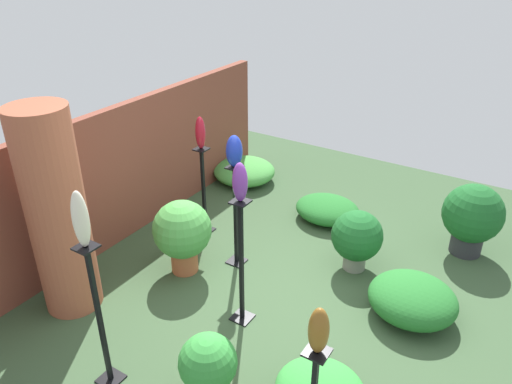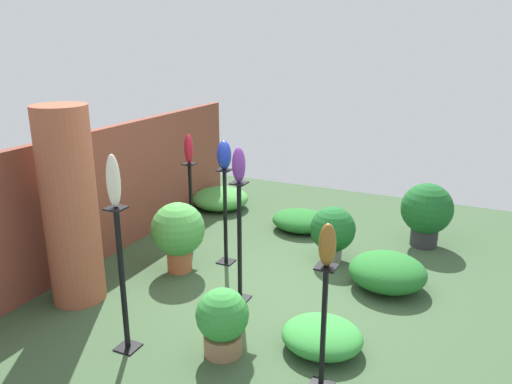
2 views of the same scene
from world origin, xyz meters
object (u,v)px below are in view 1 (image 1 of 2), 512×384
object	(u,v)px
art_vase_ruby	(200,133)
potted_plant_front_left	(472,216)
potted_plant_front_right	(357,237)
art_vase_ivory	(81,219)
potted_plant_mid_left	(182,232)
art_vase_violet	(240,182)
art_vase_cobalt	(234,151)
pedestal_ruby	(204,195)
potted_plant_back_center	(208,367)
pedestal_violet	(241,268)
art_vase_bronze	(319,331)
pedestal_ivory	(100,323)
brick_pillar	(57,214)
pedestal_cobalt	(236,220)

from	to	relation	value
art_vase_ruby	potted_plant_front_left	world-z (taller)	art_vase_ruby
potted_plant_front_right	art_vase_ivory	bearing A→B (deg)	156.50
potted_plant_mid_left	potted_plant_front_left	bearing A→B (deg)	-51.61
art_vase_violet	art_vase_cobalt	world-z (taller)	art_vase_violet
potted_plant_front_right	pedestal_ruby	bearing A→B (deg)	97.98
art_vase_violet	potted_plant_back_center	distance (m)	1.56
art_vase_violet	potted_plant_front_left	bearing A→B (deg)	-34.10
potted_plant_front_right	potted_plant_front_left	distance (m)	1.45
pedestal_violet	art_vase_bronze	distance (m)	1.77
pedestal_ivory	art_vase_ivory	distance (m)	0.99
art_vase_ruby	potted_plant_front_right	distance (m)	2.19
art_vase_cobalt	potted_plant_front_left	size ratio (longest dim) A/B	0.40
art_vase_bronze	potted_plant_back_center	size ratio (longest dim) A/B	0.55
art_vase_ivory	pedestal_violet	bearing A→B (deg)	-23.04
pedestal_ruby	potted_plant_front_right	xyz separation A→B (m)	(0.27, -1.96, -0.11)
art_vase_cobalt	art_vase_ivory	bearing A→B (deg)	-178.44
brick_pillar	art_vase_bronze	xyz separation A→B (m)	(-0.30, -2.91, 0.21)
pedestal_cobalt	potted_plant_mid_left	distance (m)	0.61
brick_pillar	art_vase_ruby	world-z (taller)	brick_pillar
potted_plant_mid_left	art_vase_ivory	bearing A→B (deg)	-163.51
pedestal_ruby	art_vase_cobalt	world-z (taller)	art_vase_cobalt
pedestal_violet	art_vase_ivory	world-z (taller)	art_vase_ivory
art_vase_ruby	art_vase_violet	bearing A→B (deg)	-130.48
pedestal_violet	potted_plant_front_left	size ratio (longest dim) A/B	1.51
art_vase_cobalt	potted_plant_back_center	bearing A→B (deg)	-152.48
pedestal_ruby	art_vase_ruby	size ratio (longest dim) A/B	2.88
pedestal_cobalt	potted_plant_front_left	distance (m)	2.79
art_vase_ruby	potted_plant_front_right	xyz separation A→B (m)	(0.27, -1.96, -0.95)
art_vase_cobalt	potted_plant_front_left	bearing A→B (deg)	-53.49
art_vase_cobalt	potted_plant_front_left	world-z (taller)	art_vase_cobalt
brick_pillar	art_vase_ruby	size ratio (longest dim) A/B	5.33
pedestal_violet	pedestal_cobalt	distance (m)	0.98
art_vase_ivory	potted_plant_front_left	size ratio (longest dim) A/B	0.52
pedestal_violet	art_vase_ruby	world-z (taller)	art_vase_ruby
art_vase_ivory	brick_pillar	bearing A→B (deg)	63.94
pedestal_cobalt	pedestal_ivory	distance (m)	2.04
pedestal_ruby	art_vase_ruby	distance (m)	0.83
pedestal_cobalt	art_vase_cobalt	bearing A→B (deg)	90.00
pedestal_violet	art_vase_ruby	xyz separation A→B (m)	(1.14, 1.33, 0.74)
art_vase_violet	art_vase_bronze	xyz separation A→B (m)	(-1.03, -1.27, -0.25)
pedestal_cobalt	art_vase_ruby	size ratio (longest dim) A/B	3.09
potted_plant_back_center	brick_pillar	bearing A→B (deg)	83.51
potted_plant_mid_left	pedestal_ruby	bearing A→B (deg)	21.59
art_vase_cobalt	pedestal_ivory	bearing A→B (deg)	-178.44
art_vase_ruby	potted_plant_front_right	bearing A→B (deg)	-82.02
pedestal_cobalt	brick_pillar	bearing A→B (deg)	145.40
pedestal_ivory	potted_plant_front_left	distance (m)	4.30
pedestal_ruby	art_vase_bronze	world-z (taller)	art_vase_bronze
pedestal_ivory	potted_plant_mid_left	xyz separation A→B (m)	(1.60, 0.47, -0.13)
art_vase_cobalt	potted_plant_front_left	xyz separation A→B (m)	(1.66, -2.24, -0.92)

